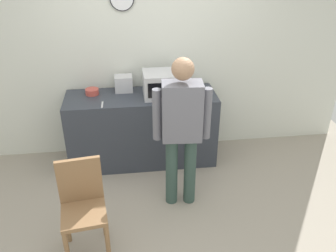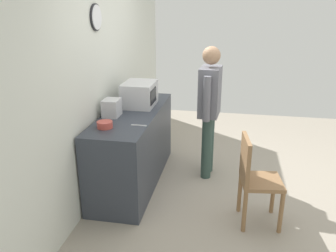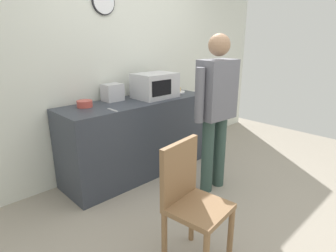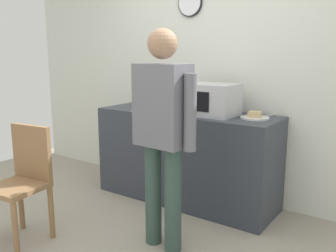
{
  "view_description": "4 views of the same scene",
  "coord_description": "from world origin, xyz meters",
  "px_view_note": "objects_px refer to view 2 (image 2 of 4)",
  "views": [
    {
      "loc": [
        -0.31,
        -2.83,
        2.7
      ],
      "look_at": [
        0.14,
        0.7,
        0.77
      ],
      "focal_mm": 38.22,
      "sensor_mm": 36.0,
      "label": 1
    },
    {
      "loc": [
        -4.01,
        0.05,
        2.2
      ],
      "look_at": [
        0.06,
        0.81,
        0.71
      ],
      "focal_mm": 37.41,
      "sensor_mm": 36.0,
      "label": 2
    },
    {
      "loc": [
        -2.13,
        -1.42,
        1.65
      ],
      "look_at": [
        -0.09,
        0.71,
        0.72
      ],
      "focal_mm": 30.2,
      "sensor_mm": 36.0,
      "label": 3
    },
    {
      "loc": [
        1.78,
        -1.84,
        1.51
      ],
      "look_at": [
        -0.09,
        0.85,
        0.85
      ],
      "focal_mm": 38.8,
      "sensor_mm": 36.0,
      "label": 4
    }
  ],
  "objects_px": {
    "microwave": "(140,94)",
    "spoon_utensil": "(128,94)",
    "sandwich_plate": "(143,95)",
    "wooden_chair": "(254,177)",
    "fork_utensil": "(139,125)",
    "salad_bowl": "(105,125)",
    "person_standing": "(209,103)",
    "toaster": "(112,108)"
  },
  "relations": [
    {
      "from": "sandwich_plate",
      "to": "toaster",
      "type": "xyz_separation_m",
      "value": [
        -0.91,
        0.14,
        0.08
      ]
    },
    {
      "from": "toaster",
      "to": "spoon_utensil",
      "type": "relative_size",
      "value": 1.29
    },
    {
      "from": "microwave",
      "to": "fork_utensil",
      "type": "xyz_separation_m",
      "value": [
        -0.75,
        -0.19,
        -0.15
      ]
    },
    {
      "from": "person_standing",
      "to": "spoon_utensil",
      "type": "bearing_deg",
      "value": 70.81
    },
    {
      "from": "fork_utensil",
      "to": "wooden_chair",
      "type": "relative_size",
      "value": 0.18
    },
    {
      "from": "microwave",
      "to": "spoon_utensil",
      "type": "relative_size",
      "value": 2.94
    },
    {
      "from": "spoon_utensil",
      "to": "salad_bowl",
      "type": "bearing_deg",
      "value": -173.62
    },
    {
      "from": "salad_bowl",
      "to": "fork_utensil",
      "type": "height_order",
      "value": "salad_bowl"
    },
    {
      "from": "sandwich_plate",
      "to": "fork_utensil",
      "type": "xyz_separation_m",
      "value": [
        -1.17,
        -0.25,
        -0.02
      ]
    },
    {
      "from": "fork_utensil",
      "to": "person_standing",
      "type": "xyz_separation_m",
      "value": [
        0.83,
        -0.69,
        0.05
      ]
    },
    {
      "from": "person_standing",
      "to": "microwave",
      "type": "bearing_deg",
      "value": 95.14
    },
    {
      "from": "salad_bowl",
      "to": "spoon_utensil",
      "type": "height_order",
      "value": "salad_bowl"
    },
    {
      "from": "microwave",
      "to": "spoon_utensil",
      "type": "xyz_separation_m",
      "value": [
        0.49,
        0.3,
        -0.15
      ]
    },
    {
      "from": "spoon_utensil",
      "to": "wooden_chair",
      "type": "distance_m",
      "value": 2.26
    },
    {
      "from": "microwave",
      "to": "fork_utensil",
      "type": "height_order",
      "value": "microwave"
    },
    {
      "from": "sandwich_plate",
      "to": "wooden_chair",
      "type": "height_order",
      "value": "sandwich_plate"
    },
    {
      "from": "sandwich_plate",
      "to": "spoon_utensil",
      "type": "height_order",
      "value": "sandwich_plate"
    },
    {
      "from": "salad_bowl",
      "to": "microwave",
      "type": "bearing_deg",
      "value": -9.51
    },
    {
      "from": "salad_bowl",
      "to": "person_standing",
      "type": "height_order",
      "value": "person_standing"
    },
    {
      "from": "wooden_chair",
      "to": "sandwich_plate",
      "type": "bearing_deg",
      "value": 47.91
    },
    {
      "from": "microwave",
      "to": "wooden_chair",
      "type": "distance_m",
      "value": 1.78
    },
    {
      "from": "fork_utensil",
      "to": "wooden_chair",
      "type": "distance_m",
      "value": 1.31
    },
    {
      "from": "toaster",
      "to": "fork_utensil",
      "type": "xyz_separation_m",
      "value": [
        -0.26,
        -0.39,
        -0.1
      ]
    },
    {
      "from": "toaster",
      "to": "fork_utensil",
      "type": "height_order",
      "value": "toaster"
    },
    {
      "from": "person_standing",
      "to": "wooden_chair",
      "type": "bearing_deg",
      "value": -151.39
    },
    {
      "from": "sandwich_plate",
      "to": "person_standing",
      "type": "xyz_separation_m",
      "value": [
        -0.35,
        -0.94,
        0.04
      ]
    },
    {
      "from": "microwave",
      "to": "sandwich_plate",
      "type": "xyz_separation_m",
      "value": [
        0.43,
        0.06,
        -0.13
      ]
    },
    {
      "from": "person_standing",
      "to": "sandwich_plate",
      "type": "bearing_deg",
      "value": 69.82
    },
    {
      "from": "microwave",
      "to": "wooden_chair",
      "type": "height_order",
      "value": "microwave"
    },
    {
      "from": "person_standing",
      "to": "wooden_chair",
      "type": "xyz_separation_m",
      "value": [
        -1.0,
        -0.54,
        -0.46
      ]
    },
    {
      "from": "person_standing",
      "to": "wooden_chair",
      "type": "relative_size",
      "value": 1.79
    },
    {
      "from": "fork_utensil",
      "to": "person_standing",
      "type": "height_order",
      "value": "person_standing"
    },
    {
      "from": "salad_bowl",
      "to": "wooden_chair",
      "type": "relative_size",
      "value": 0.18
    },
    {
      "from": "person_standing",
      "to": "wooden_chair",
      "type": "height_order",
      "value": "person_standing"
    },
    {
      "from": "toaster",
      "to": "fork_utensil",
      "type": "distance_m",
      "value": 0.48
    },
    {
      "from": "spoon_utensil",
      "to": "wooden_chair",
      "type": "height_order",
      "value": "wooden_chair"
    },
    {
      "from": "sandwich_plate",
      "to": "person_standing",
      "type": "distance_m",
      "value": 1.0
    },
    {
      "from": "sandwich_plate",
      "to": "salad_bowl",
      "type": "bearing_deg",
      "value": 176.26
    },
    {
      "from": "sandwich_plate",
      "to": "person_standing",
      "type": "relative_size",
      "value": 0.15
    },
    {
      "from": "salad_bowl",
      "to": "toaster",
      "type": "height_order",
      "value": "toaster"
    },
    {
      "from": "sandwich_plate",
      "to": "wooden_chair",
      "type": "relative_size",
      "value": 0.28
    },
    {
      "from": "sandwich_plate",
      "to": "wooden_chair",
      "type": "xyz_separation_m",
      "value": [
        -1.34,
        -1.49,
        -0.43
      ]
    }
  ]
}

